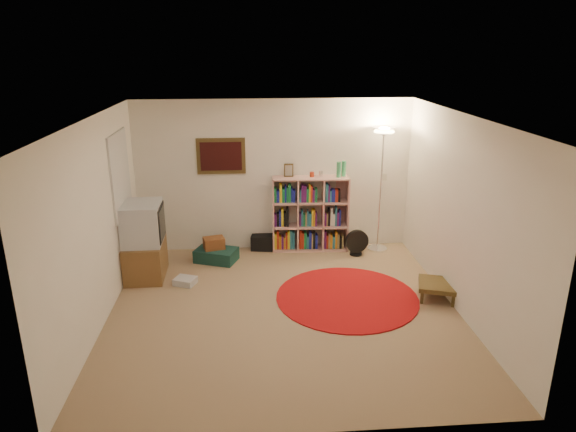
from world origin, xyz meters
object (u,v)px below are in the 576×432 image
object	(u,v)px
suitcase	(216,255)
side_table	(438,285)
tv_stand	(144,242)
bookshelf	(309,215)
floor_fan	(357,243)
floor_lamp	(383,149)

from	to	relation	value
suitcase	side_table	xyz separation A→B (m)	(3.07, -1.53, 0.09)
tv_stand	side_table	bearing A→B (deg)	-15.39
bookshelf	floor_fan	bearing A→B (deg)	-22.35
floor_fan	suitcase	distance (m)	2.29
bookshelf	floor_lamp	world-z (taller)	floor_lamp
floor_fan	tv_stand	bearing A→B (deg)	-179.41
suitcase	floor_fan	bearing A→B (deg)	22.32
side_table	bookshelf	bearing A→B (deg)	128.33
bookshelf	side_table	size ratio (longest dim) A/B	2.40
floor_fan	tv_stand	distance (m)	3.35
floor_lamp	floor_fan	bearing A→B (deg)	-152.20
floor_lamp	floor_fan	world-z (taller)	floor_lamp
bookshelf	tv_stand	world-z (taller)	bookshelf
bookshelf	floor_fan	xyz separation A→B (m)	(0.75, -0.35, -0.39)
floor_fan	suitcase	size ratio (longest dim) A/B	0.59
bookshelf	suitcase	bearing A→B (deg)	-162.07
floor_fan	bookshelf	bearing A→B (deg)	145.73
floor_lamp	bookshelf	bearing A→B (deg)	173.19
floor_fan	floor_lamp	bearing A→B (deg)	18.79
floor_lamp	tv_stand	distance (m)	3.96
floor_lamp	side_table	distance (m)	2.39
floor_lamp	suitcase	size ratio (longest dim) A/B	2.81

